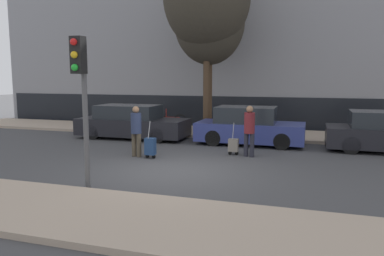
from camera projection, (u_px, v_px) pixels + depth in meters
ground_plane at (175, 170)px, 10.38m from camera, size 80.00×80.00×0.00m
sidewalk_near at (104, 215)px, 6.83m from camera, size 28.00×2.50×0.12m
sidewalk_far at (228, 133)px, 16.98m from camera, size 28.00×3.00×0.12m
building_facade at (244, 11)px, 19.63m from camera, size 28.00×2.96×12.11m
parked_car_0 at (132, 123)px, 15.79m from camera, size 4.66×1.76×1.40m
parked_car_1 at (249, 127)px, 14.35m from camera, size 4.06×1.75×1.45m
pedestrian_left at (136, 128)px, 12.06m from camera, size 0.35×0.34×1.64m
trolley_left at (150, 146)px, 11.86m from camera, size 0.34×0.29×1.19m
pedestrian_right at (249, 128)px, 12.03m from camera, size 0.34×0.34×1.66m
trolley_right at (233, 145)px, 12.39m from camera, size 0.34×0.29×1.08m
traffic_light at (81, 82)px, 8.20m from camera, size 0.28×0.47×3.43m
parked_bicycle at (170, 121)px, 17.76m from camera, size 1.77×0.06×0.96m
bare_tree_down_street at (209, 22)px, 16.40m from camera, size 3.12×3.12×6.80m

